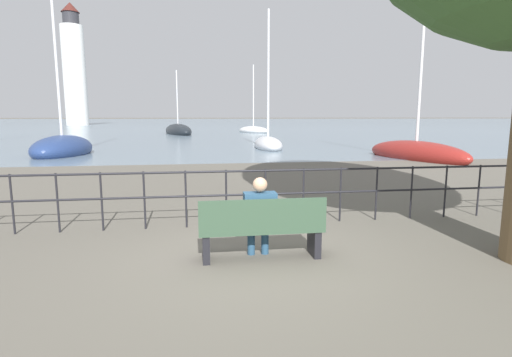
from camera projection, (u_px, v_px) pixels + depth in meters
The scene contains 11 objects.
ground_plane at pixel (261, 257), 5.76m from camera, with size 1000.00×1000.00×0.00m, color #605B51.
harbor_water at pixel (198, 121), 163.73m from camera, with size 600.00×300.00×0.01m.
park_bench at pixel (262, 230), 5.63m from camera, with size 1.77×0.45×0.90m.
seated_person_left at pixel (260, 213), 5.67m from camera, with size 0.46×0.35×1.17m.
promenade_railing at pixel (246, 188), 7.38m from camera, with size 15.43×0.04×1.05m.
sailboat_0 at pixel (416, 152), 18.94m from camera, with size 3.13×6.28×11.16m.
sailboat_1 at pixel (178, 131), 45.20m from camera, with size 4.39×8.85×7.56m.
sailboat_3 at pixel (63, 148), 20.97m from camera, with size 3.00×5.32×12.32m.
sailboat_4 at pixel (268, 144), 25.19m from camera, with size 1.71×5.04×8.72m.
sailboat_5 at pixel (253, 130), 49.64m from camera, with size 4.44×6.17×8.54m.
harbor_lighthouse at pixel (74, 69), 88.90m from camera, with size 4.84×4.84×26.53m.
Camera 1 is at (-0.88, -5.44, 2.02)m, focal length 28.00 mm.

